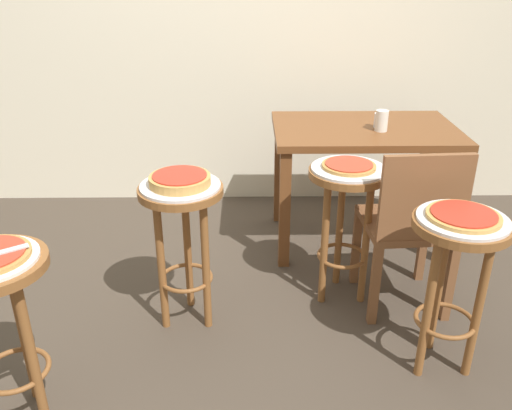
% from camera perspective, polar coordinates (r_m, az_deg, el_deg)
% --- Properties ---
extents(ground_plane, '(6.00, 6.00, 0.00)m').
position_cam_1_polar(ground_plane, '(2.58, -1.74, -13.80)').
color(ground_plane, '#42382D').
extents(stool_foreground, '(0.37, 0.37, 0.69)m').
position_cam_1_polar(stool_foreground, '(2.09, -25.37, -9.69)').
color(stool_foreground, brown).
rests_on(stool_foreground, ground_plane).
extents(stool_middle, '(0.37, 0.37, 0.69)m').
position_cam_1_polar(stool_middle, '(2.28, 20.25, -5.71)').
color(stool_middle, brown).
rests_on(stool_middle, ground_plane).
extents(serving_plate_middle, '(0.35, 0.35, 0.01)m').
position_cam_1_polar(serving_plate_middle, '(2.19, 20.98, -1.42)').
color(serving_plate_middle, silver).
rests_on(serving_plate_middle, stool_middle).
extents(pizza_middle, '(0.28, 0.28, 0.02)m').
position_cam_1_polar(pizza_middle, '(2.19, 21.04, -1.04)').
color(pizza_middle, tan).
rests_on(pizza_middle, serving_plate_middle).
extents(stool_leftside, '(0.37, 0.37, 0.69)m').
position_cam_1_polar(stool_leftside, '(2.45, -7.73, -2.08)').
color(stool_leftside, brown).
rests_on(stool_leftside, ground_plane).
extents(serving_plate_leftside, '(0.35, 0.35, 0.01)m').
position_cam_1_polar(serving_plate_leftside, '(2.37, -7.99, 2.02)').
color(serving_plate_leftside, silver).
rests_on(serving_plate_leftside, stool_leftside).
extents(pizza_leftside, '(0.27, 0.27, 0.05)m').
position_cam_1_polar(pizza_leftside, '(2.36, -8.03, 2.66)').
color(pizza_leftside, tan).
rests_on(pizza_leftside, serving_plate_leftside).
extents(stool_rear, '(0.37, 0.37, 0.69)m').
position_cam_1_polar(stool_rear, '(2.65, 9.45, -0.05)').
color(stool_rear, brown).
rests_on(stool_rear, ground_plane).
extents(serving_plate_rear, '(0.35, 0.35, 0.01)m').
position_cam_1_polar(serving_plate_rear, '(2.57, 9.74, 3.79)').
color(serving_plate_rear, silver).
rests_on(serving_plate_rear, stool_rear).
extents(pizza_rear, '(0.25, 0.25, 0.02)m').
position_cam_1_polar(pizza_rear, '(2.57, 9.77, 4.12)').
color(pizza_rear, '#B78442').
rests_on(pizza_rear, serving_plate_rear).
extents(dining_table, '(1.03, 0.68, 0.73)m').
position_cam_1_polar(dining_table, '(3.18, 11.29, 6.11)').
color(dining_table, brown).
rests_on(dining_table, ground_plane).
extents(cup_near_edge, '(0.07, 0.07, 0.11)m').
position_cam_1_polar(cup_near_edge, '(3.08, 13.11, 8.65)').
color(cup_near_edge, silver).
rests_on(cup_near_edge, dining_table).
extents(condiment_shaker, '(0.04, 0.04, 0.08)m').
position_cam_1_polar(condiment_shaker, '(3.14, 12.69, 8.70)').
color(condiment_shaker, white).
rests_on(condiment_shaker, dining_table).
extents(wooden_chair, '(0.42, 0.42, 0.85)m').
position_cam_1_polar(wooden_chair, '(2.63, 16.03, -1.92)').
color(wooden_chair, brown).
rests_on(wooden_chair, ground_plane).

